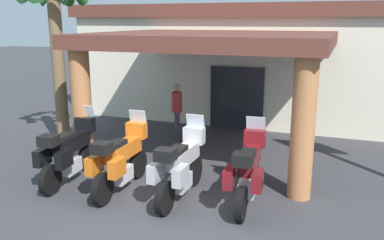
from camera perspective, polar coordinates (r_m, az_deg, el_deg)
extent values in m
plane|color=#38383D|center=(8.24, -4.16, -12.08)|extent=(80.00, 80.00, 0.00)
cube|color=silver|center=(16.22, 8.74, 7.42)|extent=(12.56, 5.65, 3.68)
cube|color=#1E2328|center=(13.72, 6.23, 3.03)|extent=(1.80, 0.15, 2.10)
cube|color=brown|center=(10.98, 3.01, 11.15)|extent=(6.19, 5.51, 0.35)
cylinder|color=#B27042|center=(10.34, -15.07, 1.40)|extent=(0.48, 0.48, 2.92)
cylinder|color=#B27042|center=(8.49, 15.16, -1.27)|extent=(0.48, 0.48, 2.92)
cube|color=brown|center=(16.13, 9.01, 14.71)|extent=(12.97, 6.06, 0.44)
cylinder|color=black|center=(10.40, -14.34, -4.95)|extent=(0.18, 0.67, 0.66)
cylinder|color=black|center=(9.17, -19.12, -7.85)|extent=(0.18, 0.67, 0.66)
cube|color=silver|center=(9.74, -16.66, -6.14)|extent=(0.36, 0.58, 0.32)
cube|color=black|center=(9.70, -16.41, -3.02)|extent=(0.37, 1.17, 0.34)
cube|color=black|center=(9.36, -17.61, -2.32)|extent=(0.32, 0.62, 0.10)
cube|color=black|center=(10.15, -14.67, -0.59)|extent=(0.45, 0.27, 0.36)
cube|color=#B2BCC6|center=(10.16, -14.54, 1.05)|extent=(0.41, 0.14, 0.36)
cube|color=black|center=(9.29, -20.14, -4.85)|extent=(0.21, 0.45, 0.36)
cube|color=black|center=(9.00, -17.43, -5.21)|extent=(0.21, 0.45, 0.36)
cube|color=black|center=(8.95, -19.36, -2.73)|extent=(0.38, 0.34, 0.22)
cylinder|color=black|center=(9.65, -7.52, -6.09)|extent=(0.15, 0.66, 0.66)
cylinder|color=black|center=(8.40, -12.36, -9.40)|extent=(0.15, 0.66, 0.66)
cube|color=silver|center=(8.98, -9.85, -7.45)|extent=(0.32, 0.56, 0.32)
cube|color=orange|center=(8.94, -9.52, -4.08)|extent=(0.31, 1.15, 0.34)
cube|color=black|center=(8.58, -10.70, -3.34)|extent=(0.28, 0.60, 0.10)
cube|color=orange|center=(9.39, -7.74, -1.41)|extent=(0.44, 0.24, 0.36)
cube|color=#B2BCC6|center=(9.39, -7.57, 0.35)|extent=(0.40, 0.12, 0.36)
cube|color=orange|center=(8.50, -13.48, -6.08)|extent=(0.18, 0.44, 0.36)
cube|color=orange|center=(8.24, -10.42, -6.56)|extent=(0.18, 0.44, 0.36)
cube|color=black|center=(8.15, -12.48, -3.83)|extent=(0.36, 0.32, 0.22)
cylinder|color=black|center=(9.17, 0.33, -7.05)|extent=(0.17, 0.66, 0.66)
cylinder|color=black|center=(7.86, -3.79, -10.78)|extent=(0.17, 0.66, 0.66)
cube|color=silver|center=(8.47, -1.63, -8.58)|extent=(0.34, 0.57, 0.32)
cube|color=#B2B2B7|center=(8.42, -1.25, -5.01)|extent=(0.34, 1.16, 0.34)
cube|color=black|center=(8.04, -2.22, -4.27)|extent=(0.30, 0.61, 0.10)
cube|color=#B2B2B7|center=(8.90, 0.29, -2.15)|extent=(0.45, 0.26, 0.36)
cube|color=#B2BCC6|center=(8.90, 0.48, -0.28)|extent=(0.40, 0.13, 0.36)
cube|color=#B2B2B7|center=(7.92, -5.09, -7.23)|extent=(0.20, 0.45, 0.36)
cube|color=#B2B2B7|center=(7.72, -1.60, -7.75)|extent=(0.20, 0.45, 0.36)
cube|color=black|center=(7.59, -3.73, -4.86)|extent=(0.37, 0.33, 0.22)
cylinder|color=black|center=(9.06, 8.56, -7.47)|extent=(0.17, 0.67, 0.66)
cylinder|color=black|center=(7.65, 6.85, -11.55)|extent=(0.17, 0.67, 0.66)
cube|color=silver|center=(8.31, 7.76, -9.15)|extent=(0.34, 0.57, 0.32)
cube|color=maroon|center=(8.27, 8.04, -5.50)|extent=(0.35, 1.16, 0.34)
cube|color=black|center=(7.87, 7.71, -4.80)|extent=(0.30, 0.61, 0.10)
cube|color=maroon|center=(8.78, 8.73, -2.52)|extent=(0.45, 0.26, 0.36)
cube|color=#B2BCC6|center=(8.79, 8.87, -0.63)|extent=(0.40, 0.13, 0.36)
cube|color=maroon|center=(7.66, 5.20, -7.97)|extent=(0.20, 0.45, 0.36)
cube|color=maroon|center=(7.58, 9.09, -8.32)|extent=(0.20, 0.45, 0.36)
cube|color=black|center=(7.38, 7.10, -5.48)|extent=(0.37, 0.33, 0.22)
cylinder|color=#3F334C|center=(12.45, -2.05, -0.92)|extent=(0.14, 0.14, 0.86)
cylinder|color=#3F334C|center=(12.63, -2.13, -0.72)|extent=(0.14, 0.14, 0.86)
cylinder|color=#B23333|center=(12.37, -2.12, 2.49)|extent=(0.32, 0.32, 0.61)
cylinder|color=#B23333|center=(12.15, -2.01, 2.43)|extent=(0.09, 0.09, 0.58)
cylinder|color=#B23333|center=(12.58, -2.23, 2.82)|extent=(0.09, 0.09, 0.58)
sphere|color=tan|center=(12.29, -2.14, 4.56)|extent=(0.23, 0.23, 0.23)
cylinder|color=brown|center=(12.11, -18.01, 6.14)|extent=(0.35, 0.35, 4.24)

